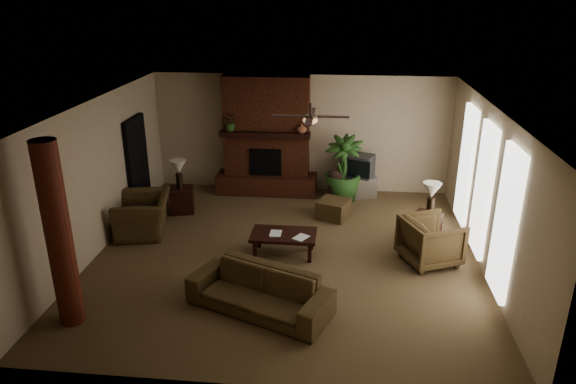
# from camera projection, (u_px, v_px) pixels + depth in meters

# --- Properties ---
(room_shell) EXTENTS (7.00, 7.00, 7.00)m
(room_shell) POSITION_uv_depth(u_px,v_px,m) (286.00, 184.00, 9.31)
(room_shell) COLOR brown
(room_shell) RESTS_ON ground
(fireplace) EXTENTS (2.40, 0.70, 2.80)m
(fireplace) POSITION_uv_depth(u_px,v_px,m) (267.00, 146.00, 12.47)
(fireplace) COLOR #572817
(fireplace) RESTS_ON ground
(windows) EXTENTS (0.08, 3.65, 2.35)m
(windows) POSITION_uv_depth(u_px,v_px,m) (483.00, 190.00, 9.19)
(windows) COLOR white
(windows) RESTS_ON ground
(log_column) EXTENTS (0.36, 0.36, 2.80)m
(log_column) POSITION_uv_depth(u_px,v_px,m) (59.00, 236.00, 7.37)
(log_column) COLOR maroon
(log_column) RESTS_ON ground
(doorway) EXTENTS (0.10, 1.00, 2.10)m
(doorway) POSITION_uv_depth(u_px,v_px,m) (138.00, 165.00, 11.44)
(doorway) COLOR black
(doorway) RESTS_ON ground
(ceiling_fan) EXTENTS (1.35, 1.35, 0.37)m
(ceiling_fan) POSITION_uv_depth(u_px,v_px,m) (310.00, 118.00, 9.14)
(ceiling_fan) COLOR black
(ceiling_fan) RESTS_ON ceiling
(sofa) EXTENTS (2.29, 1.46, 0.87)m
(sofa) POSITION_uv_depth(u_px,v_px,m) (259.00, 285.00, 8.00)
(sofa) COLOR #49391F
(sofa) RESTS_ON ground
(armchair_left) EXTENTS (1.01, 1.33, 1.04)m
(armchair_left) POSITION_uv_depth(u_px,v_px,m) (142.00, 209.00, 10.52)
(armchair_left) COLOR #49391F
(armchair_left) RESTS_ON ground
(armchair_right) EXTENTS (1.15, 1.18, 0.94)m
(armchair_right) POSITION_uv_depth(u_px,v_px,m) (431.00, 239.00, 9.39)
(armchair_right) COLOR #49391F
(armchair_right) RESTS_ON ground
(coffee_table) EXTENTS (1.20, 0.70, 0.43)m
(coffee_table) POSITION_uv_depth(u_px,v_px,m) (284.00, 236.00, 9.70)
(coffee_table) COLOR black
(coffee_table) RESTS_ON ground
(ottoman) EXTENTS (0.78, 0.78, 0.40)m
(ottoman) POSITION_uv_depth(u_px,v_px,m) (333.00, 209.00, 11.33)
(ottoman) COLOR #49391F
(ottoman) RESTS_ON ground
(tv_stand) EXTENTS (0.94, 0.69, 0.50)m
(tv_stand) POSITION_uv_depth(u_px,v_px,m) (357.00, 186.00, 12.52)
(tv_stand) COLOR #B7B8BA
(tv_stand) RESTS_ON ground
(tv) EXTENTS (0.78, 0.71, 0.52)m
(tv) POSITION_uv_depth(u_px,v_px,m) (359.00, 166.00, 12.33)
(tv) COLOR #333335
(tv) RESTS_ON tv_stand
(floor_vase) EXTENTS (0.34, 0.34, 0.77)m
(floor_vase) POSITION_uv_depth(u_px,v_px,m) (335.00, 184.00, 12.12)
(floor_vase) COLOR #30201B
(floor_vase) RESTS_ON ground
(floor_plant) EXTENTS (1.18, 1.69, 0.86)m
(floor_plant) POSITION_uv_depth(u_px,v_px,m) (342.00, 183.00, 12.21)
(floor_plant) COLOR #2B5220
(floor_plant) RESTS_ON ground
(side_table_left) EXTENTS (0.60, 0.60, 0.55)m
(side_table_left) POSITION_uv_depth(u_px,v_px,m) (182.00, 200.00, 11.62)
(side_table_left) COLOR black
(side_table_left) RESTS_ON ground
(lamp_left) EXTENTS (0.41, 0.41, 0.65)m
(lamp_left) POSITION_uv_depth(u_px,v_px,m) (178.00, 169.00, 11.35)
(lamp_left) COLOR black
(lamp_left) RESTS_ON side_table_left
(side_table_right) EXTENTS (0.65, 0.65, 0.55)m
(side_table_right) POSITION_uv_depth(u_px,v_px,m) (427.00, 227.00, 10.30)
(side_table_right) COLOR black
(side_table_right) RESTS_ON ground
(lamp_right) EXTENTS (0.45, 0.45, 0.65)m
(lamp_right) POSITION_uv_depth(u_px,v_px,m) (432.00, 193.00, 10.03)
(lamp_right) COLOR black
(lamp_right) RESTS_ON side_table_right
(mantel_plant) EXTENTS (0.44, 0.47, 0.33)m
(mantel_plant) POSITION_uv_depth(u_px,v_px,m) (231.00, 124.00, 12.13)
(mantel_plant) COLOR #2B5220
(mantel_plant) RESTS_ON fireplace
(mantel_vase) EXTENTS (0.27, 0.28, 0.22)m
(mantel_vase) POSITION_uv_depth(u_px,v_px,m) (302.00, 128.00, 11.94)
(mantel_vase) COLOR brown
(mantel_vase) RESTS_ON fireplace
(book_a) EXTENTS (0.22, 0.03, 0.29)m
(book_a) POSITION_uv_depth(u_px,v_px,m) (270.00, 227.00, 9.60)
(book_a) COLOR #999999
(book_a) RESTS_ON coffee_table
(book_b) EXTENTS (0.19, 0.13, 0.29)m
(book_b) POSITION_uv_depth(u_px,v_px,m) (296.00, 229.00, 9.50)
(book_b) COLOR #999999
(book_b) RESTS_ON coffee_table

